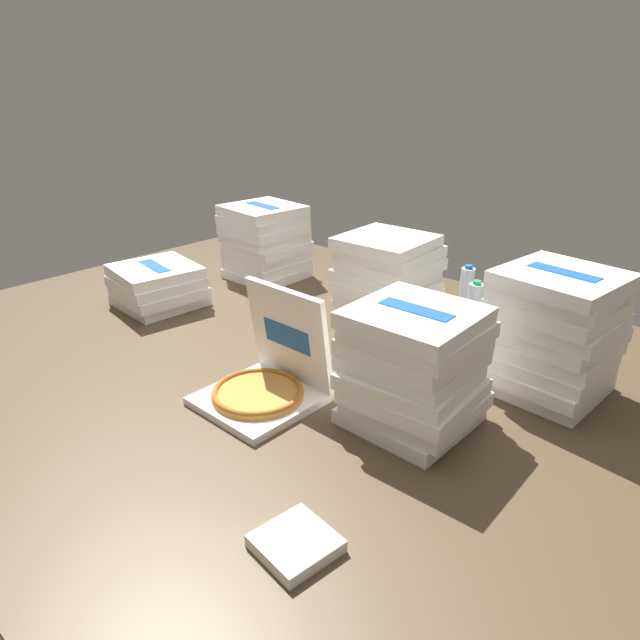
# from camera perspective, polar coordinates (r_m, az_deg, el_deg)

# --- Properties ---
(ground_plane) EXTENTS (3.20, 2.40, 0.02)m
(ground_plane) POSITION_cam_1_polar(r_m,az_deg,el_deg) (2.18, -2.57, -4.11)
(ground_plane) COLOR #4C3D28
(open_pizza_box) EXTENTS (0.34, 0.35, 0.37)m
(open_pizza_box) POSITION_cam_1_polar(r_m,az_deg,el_deg) (1.90, -5.29, -5.77)
(open_pizza_box) COLOR white
(open_pizza_box) RESTS_ON ground_plane
(pizza_stack_center_far) EXTENTS (0.37, 0.38, 0.38)m
(pizza_stack_center_far) POSITION_cam_1_polar(r_m,az_deg,el_deg) (3.01, -5.43, 7.70)
(pizza_stack_center_far) COLOR white
(pizza_stack_center_far) RESTS_ON ground_plane
(pizza_stack_left_mid) EXTENTS (0.39, 0.38, 0.38)m
(pizza_stack_left_mid) POSITION_cam_1_polar(r_m,az_deg,el_deg) (1.73, 9.26, -4.68)
(pizza_stack_left_mid) COLOR white
(pizza_stack_left_mid) RESTS_ON ground_plane
(pizza_stack_center_near) EXTENTS (0.38, 0.40, 0.42)m
(pizza_stack_center_near) POSITION_cam_1_polar(r_m,az_deg,el_deg) (2.02, 22.12, -1.23)
(pizza_stack_center_near) COLOR white
(pizza_stack_center_near) RESTS_ON ground_plane
(pizza_stack_left_near) EXTENTS (0.37, 0.37, 0.37)m
(pizza_stack_left_near) POSITION_cam_1_polar(r_m,az_deg,el_deg) (2.45, 6.72, 3.95)
(pizza_stack_left_near) COLOR white
(pizza_stack_left_near) RESTS_ON ground_plane
(pizza_stack_right_mid) EXTENTS (0.40, 0.39, 0.19)m
(pizza_stack_right_mid) POSITION_cam_1_polar(r_m,az_deg,el_deg) (2.74, -15.77, 3.24)
(pizza_stack_right_mid) COLOR white
(pizza_stack_right_mid) RESTS_ON ground_plane
(ice_bucket) EXTENTS (0.30, 0.30, 0.17)m
(ice_bucket) POSITION_cam_1_polar(r_m,az_deg,el_deg) (2.58, 19.90, 1.23)
(ice_bucket) COLOR #B7BABF
(ice_bucket) RESTS_ON ground_plane
(water_bottle_0) EXTENTS (0.06, 0.06, 0.21)m
(water_bottle_0) POSITION_cam_1_polar(r_m,az_deg,el_deg) (2.67, 14.28, 3.02)
(water_bottle_0) COLOR silver
(water_bottle_0) RESTS_ON ground_plane
(water_bottle_1) EXTENTS (0.06, 0.06, 0.21)m
(water_bottle_1) POSITION_cam_1_polar(r_m,az_deg,el_deg) (2.37, 21.75, -0.54)
(water_bottle_1) COLOR white
(water_bottle_1) RESTS_ON ground_plane
(water_bottle_2) EXTENTS (0.06, 0.06, 0.21)m
(water_bottle_2) POSITION_cam_1_polar(r_m,az_deg,el_deg) (2.48, 15.02, 1.38)
(water_bottle_2) COLOR silver
(water_bottle_2) RESTS_ON ground_plane
(water_bottle_3) EXTENTS (0.06, 0.06, 0.21)m
(water_bottle_3) POSITION_cam_1_polar(r_m,az_deg,el_deg) (2.38, 18.10, 0.06)
(water_bottle_3) COLOR silver
(water_bottle_3) RESTS_ON ground_plane
(napkin_pile) EXTENTS (0.18, 0.18, 0.03)m
(napkin_pile) POSITION_cam_1_polar(r_m,az_deg,el_deg) (1.39, -2.41, -21.22)
(napkin_pile) COLOR white
(napkin_pile) RESTS_ON ground_plane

